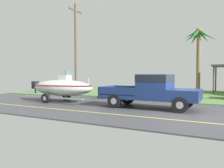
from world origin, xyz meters
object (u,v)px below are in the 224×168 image
object	(u,v)px
pickup_truck_towing	(155,90)
palm_tree_far_left	(199,43)
boat_on_trailer	(62,87)
utility_pole	(76,49)

from	to	relation	value
pickup_truck_towing	palm_tree_far_left	distance (m)	12.70
boat_on_trailer	palm_tree_far_left	size ratio (longest dim) A/B	0.93
pickup_truck_towing	utility_pole	distance (m)	9.59
pickup_truck_towing	utility_pole	size ratio (longest dim) A/B	0.71
palm_tree_far_left	pickup_truck_towing	bearing A→B (deg)	-94.43
boat_on_trailer	utility_pole	world-z (taller)	utility_pole
boat_on_trailer	palm_tree_far_left	xyz separation A→B (m)	(7.66, 11.99, 4.14)
palm_tree_far_left	utility_pole	xyz separation A→B (m)	(-9.20, -8.28, -0.94)
pickup_truck_towing	palm_tree_far_left	bearing A→B (deg)	85.57
pickup_truck_towing	boat_on_trailer	world-z (taller)	boat_on_trailer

